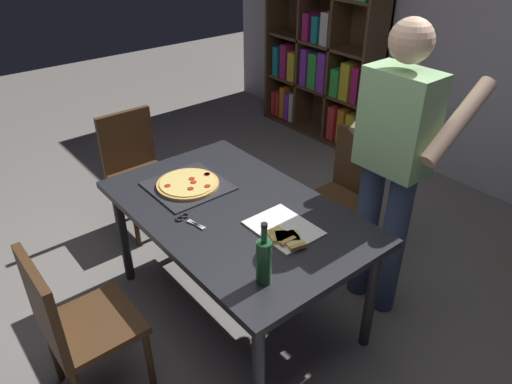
{
  "coord_description": "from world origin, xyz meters",
  "views": [
    {
      "loc": [
        1.79,
        -1.31,
        2.2
      ],
      "look_at": [
        0.0,
        0.15,
        0.8
      ],
      "focal_mm": 33.47,
      "sensor_mm": 36.0,
      "label": 1
    }
  ],
  "objects": [
    {
      "name": "ground_plane",
      "position": [
        0.0,
        0.0,
        0.0
      ],
      "size": [
        12.0,
        12.0,
        0.0
      ],
      "primitive_type": "plane",
      "color": "gray"
    },
    {
      "name": "back_wall",
      "position": [
        0.0,
        2.6,
        1.4
      ],
      "size": [
        6.4,
        0.1,
        2.8
      ],
      "primitive_type": "cube",
      "color": "#BCB7C6",
      "rests_on": "ground_plane"
    },
    {
      "name": "dining_table",
      "position": [
        0.0,
        0.0,
        0.67
      ],
      "size": [
        1.54,
        0.96,
        0.75
      ],
      "color": "#232328",
      "rests_on": "ground_plane"
    },
    {
      "name": "chair_near_camera",
      "position": [
        -0.0,
        -0.96,
        0.51
      ],
      "size": [
        0.42,
        0.42,
        0.9
      ],
      "color": "#472D19",
      "rests_on": "ground_plane"
    },
    {
      "name": "chair_far_side",
      "position": [
        0.0,
        0.96,
        0.51
      ],
      "size": [
        0.42,
        0.42,
        0.9
      ],
      "color": "#472D19",
      "rests_on": "ground_plane"
    },
    {
      "name": "chair_left_end",
      "position": [
        -1.26,
        0.0,
        0.51
      ],
      "size": [
        0.42,
        0.42,
        0.9
      ],
      "color": "#472D19",
      "rests_on": "ground_plane"
    },
    {
      "name": "bookshelf",
      "position": [
        -1.64,
        2.38,
        0.89
      ],
      "size": [
        1.4,
        0.35,
        1.95
      ],
      "color": "#513823",
      "rests_on": "ground_plane"
    },
    {
      "name": "person_serving_pizza",
      "position": [
        0.46,
        0.74,
        1.0
      ],
      "size": [
        0.55,
        0.54,
        1.75
      ],
      "color": "#38476B",
      "rests_on": "ground_plane"
    },
    {
      "name": "pepperoni_pizza_on_tray",
      "position": [
        -0.37,
        -0.07,
        0.77
      ],
      "size": [
        0.43,
        0.43,
        0.04
      ],
      "color": "#2D2D33",
      "rests_on": "dining_table"
    },
    {
      "name": "pizza_slices_on_towel",
      "position": [
        0.35,
        0.05,
        0.76
      ],
      "size": [
        0.38,
        0.28,
        0.03
      ],
      "color": "white",
      "rests_on": "dining_table"
    },
    {
      "name": "wine_bottle",
      "position": [
        0.56,
        -0.26,
        0.87
      ],
      "size": [
        0.07,
        0.07,
        0.32
      ],
      "color": "#194723",
      "rests_on": "dining_table"
    },
    {
      "name": "kitchen_scissors",
      "position": [
        -0.07,
        -0.27,
        0.76
      ],
      "size": [
        0.2,
        0.09,
        0.01
      ],
      "color": "silver",
      "rests_on": "dining_table"
    }
  ]
}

